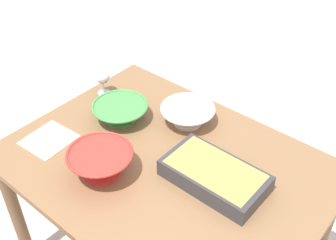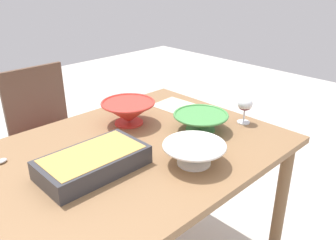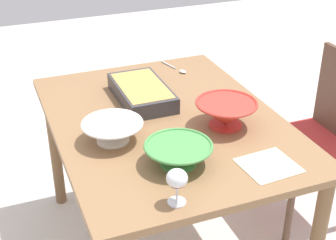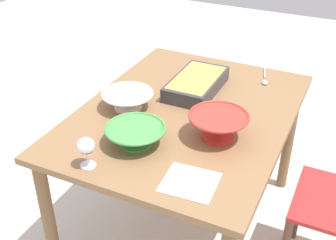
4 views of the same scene
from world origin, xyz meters
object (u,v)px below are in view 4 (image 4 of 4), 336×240
Objects in this scene: wine_glass at (86,147)px; small_bowl at (218,125)px; napkin at (190,182)px; mixing_bowl at (135,134)px; serving_bowl at (128,99)px; serving_spoon at (265,80)px; casserole_dish at (196,83)px; dining_table at (186,127)px.

small_bowl is (0.40, -0.39, -0.03)m from wine_glass.
wine_glass is at bearing 101.20° from napkin.
napkin is (-0.13, -0.30, -0.05)m from mixing_bowl.
wine_glass is 0.53× the size of serving_bowl.
small_bowl reaches higher than mixing_bowl.
serving_bowl is 1.19× the size of serving_spoon.
small_bowl is at bearing -96.64° from serving_bowl.
casserole_dish is (0.77, -0.14, -0.05)m from wine_glass.
serving_spoon is 1.04× the size of napkin.
casserole_dish is at bearing -36.28° from serving_bowl.
wine_glass reaches higher than mixing_bowl.
casserole_dish is at bearing 34.17° from small_bowl.
dining_table is at bearing -17.77° from wine_glass.
wine_glass is at bearing -169.55° from serving_bowl.
small_bowl is (0.19, -0.29, 0.02)m from mixing_bowl.
serving_bowl is at bearing 83.36° from small_bowl.
dining_table is 6.19× the size of serving_spoon.
wine_glass is 0.63× the size of serving_spoon.
casserole_dish is 0.44m from small_bowl.
casserole_dish reaches higher than serving_spoon.
napkin is (-0.38, -0.48, -0.05)m from serving_bowl.
serving_bowl is at bearing 137.75° from serving_spoon.
napkin is at bearing -114.03° from mixing_bowl.
serving_bowl is 1.24× the size of napkin.
mixing_bowl is 0.88m from serving_spoon.
wine_glass is (-0.55, 0.18, 0.18)m from dining_table.
napkin is at bearing -155.22° from dining_table.
wine_glass is at bearing 169.61° from casserole_dish.
dining_table is 0.31m from serving_bowl.
dining_table is at bearing -70.31° from serving_bowl.
serving_spoon is 0.95m from napkin.
mixing_bowl is at bearing -23.69° from wine_glass.
serving_spoon reaches higher than dining_table.
mixing_bowl is 1.04× the size of serving_bowl.
napkin is (-0.69, -0.26, -0.04)m from casserole_dish.
small_bowl is (-0.15, -0.21, 0.15)m from dining_table.
napkin reaches higher than dining_table.
small_bowl is at bearing -56.84° from mixing_bowl.
small_bowl is 0.47m from serving_bowl.
mixing_bowl is 1.24× the size of serving_spoon.
wine_glass is 0.33× the size of casserole_dish.
dining_table is 0.61m from wine_glass.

